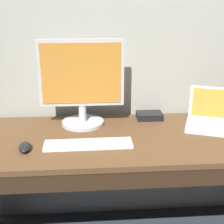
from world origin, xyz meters
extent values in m
cube|color=#9EA093|center=(0.00, 0.39, 1.36)|extent=(4.17, 0.04, 2.72)
cube|color=brown|center=(0.00, 0.00, 0.76)|extent=(1.89, 0.69, 0.03)
cube|color=#322113|center=(0.00, -0.33, 0.70)|extent=(1.81, 0.02, 0.09)
cube|color=white|center=(0.49, 0.06, 0.78)|extent=(0.37, 0.33, 0.02)
cube|color=#ACACAC|center=(0.48, 0.05, 0.79)|extent=(0.30, 0.23, 0.00)
cube|color=white|center=(0.54, 0.21, 0.88)|extent=(0.31, 0.19, 0.19)
cube|color=#C67F2D|center=(0.54, 0.20, 0.88)|extent=(0.28, 0.16, 0.16)
cylinder|color=#B7B7BC|center=(-0.27, 0.19, 0.78)|extent=(0.25, 0.25, 0.02)
cylinder|color=#B7B7BC|center=(-0.27, 0.19, 0.84)|extent=(0.04, 0.04, 0.10)
cube|color=#B7B7BC|center=(-0.27, 0.18, 1.08)|extent=(0.49, 0.02, 0.38)
cube|color=#C67F2D|center=(-0.27, 0.17, 1.08)|extent=(0.45, 0.00, 0.34)
cube|color=white|center=(-0.24, -0.11, 0.78)|extent=(0.45, 0.12, 0.01)
cube|color=silver|center=(-0.24, -0.11, 0.79)|extent=(0.42, 0.10, 0.00)
ellipsoid|color=black|center=(-0.55, -0.14, 0.79)|extent=(0.07, 0.12, 0.03)
cube|color=black|center=(0.15, 0.26, 0.79)|extent=(0.16, 0.11, 0.04)
camera|label=1|loc=(-0.22, -1.53, 1.45)|focal=49.16mm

